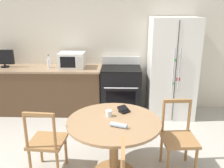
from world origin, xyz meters
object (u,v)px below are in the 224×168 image
Objects in this scene: dining_chair_left at (47,142)px; refrigerator at (172,68)px; microwave at (72,60)px; dining_chair_right at (178,138)px; candle_glass at (109,114)px; counter_bottle at (49,63)px; oven_range at (121,90)px; countertop_tv at (4,58)px; wallet at (124,110)px.

refrigerator is at bearing 49.54° from dining_chair_left.
microwave is 2.03m from dining_chair_left.
candle_glass is (-0.88, -0.02, 0.34)m from dining_chair_right.
oven_range is at bearing -0.96° from counter_bottle.
refrigerator is at bearing -1.92° from oven_range.
counter_bottle is at bearing 124.21° from candle_glass.
counter_bottle reaches higher than dining_chair_right.
dining_chair_right is (-0.21, -1.71, -0.49)m from refrigerator.
candle_glass is at bearing -40.97° from countertop_tv.
candle_glass is (-1.10, -1.72, -0.15)m from refrigerator.
refrigerator reaches higher than countertop_tv.
refrigerator is 7.40× the size of counter_bottle.
counter_bottle is 0.28× the size of dining_chair_right.
dining_chair_left is at bearing -89.68° from microwave.
wallet is at bearing -49.63° from counter_bottle.
counter_bottle is at bearing -1.86° from countertop_tv.
microwave reaches higher than oven_range.
dining_chair_right is (2.96, -1.79, -0.65)m from countertop_tv.
candle_glass is at bearing -122.55° from refrigerator.
dining_chair_left is (0.44, -1.90, -0.56)m from counter_bottle.
microwave is at bearing 176.49° from oven_range.
countertop_tv is 2.83m from wallet.
candle_glass is at bearing -55.79° from counter_bottle.
refrigerator is 3.18m from countertop_tv.
wallet is (-0.70, 0.12, 0.33)m from dining_chair_right.
oven_range is 1.88m from dining_chair_right.
dining_chair_right is 5.20× the size of wallet.
refrigerator reaches higher than candle_glass.
counter_bottle is 2.79m from dining_chair_right.
oven_range is 1.79m from candle_glass.
oven_range is 2.10m from dining_chair_left.
dining_chair_right is at bearing 1.05° from candle_glass.
counter_bottle is 2.16m from candle_glass.
oven_range reaches higher than dining_chair_left.
microwave is (-0.94, 0.06, 0.58)m from oven_range.
counter_bottle is 2.03m from dining_chair_left.
refrigerator reaches higher than oven_range.
oven_range is at bearing 90.90° from wallet.
counter_bottle is (-2.31, 0.05, 0.07)m from refrigerator.
refrigerator is at bearing 57.45° from candle_glass.
counter_bottle reaches higher than dining_chair_left.
microwave is at bearing -51.71° from dining_chair_right.
wallet is at bearing -119.99° from refrigerator.
dining_chair_left is (1.31, -1.93, -0.65)m from countertop_tv.
counter_bottle is (-1.37, 0.02, 0.53)m from oven_range.
dining_chair_right reaches higher than wallet.
countertop_tv is 2.21× the size of wallet.
counter_bottle is at bearing 107.85° from dining_chair_left.
counter_bottle is (-0.43, -0.03, -0.05)m from microwave.
wallet is at bearing -36.37° from countertop_tv.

